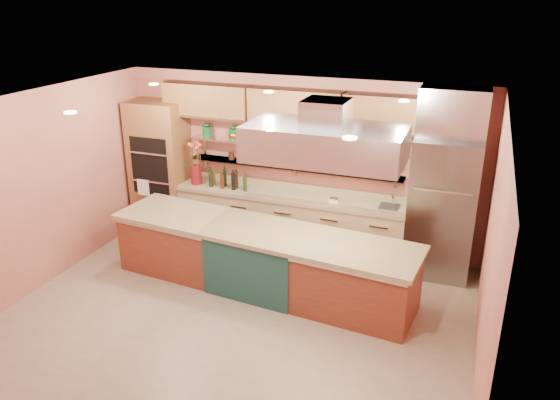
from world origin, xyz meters
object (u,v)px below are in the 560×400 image
at_px(flower_vase, 196,175).
at_px(green_canister, 255,136).
at_px(kitchen_scale, 334,199).
at_px(island, 261,259).
at_px(refrigerator, 442,209).
at_px(copper_kettle, 236,135).

relative_size(flower_vase, green_canister, 1.74).
distance_m(kitchen_scale, green_canister, 1.67).
xyz_separation_m(island, flower_vase, (-1.75, 1.36, 0.63)).
bearing_deg(flower_vase, refrigerator, -0.14).
relative_size(kitchen_scale, copper_kettle, 0.77).
bearing_deg(refrigerator, green_canister, 175.71).
bearing_deg(green_canister, kitchen_scale, -8.75).
height_order(refrigerator, green_canister, refrigerator).
bearing_deg(copper_kettle, island, -55.55).
bearing_deg(copper_kettle, green_canister, 0.00).
xyz_separation_m(island, green_canister, (-0.74, 1.58, 1.35)).
xyz_separation_m(kitchen_scale, copper_kettle, (-1.78, 0.22, 0.82)).
xyz_separation_m(refrigerator, kitchen_scale, (-1.63, 0.01, -0.08)).
distance_m(island, green_canister, 2.21).
xyz_separation_m(flower_vase, kitchen_scale, (2.44, 0.00, -0.12)).
bearing_deg(flower_vase, island, -37.85).
bearing_deg(flower_vase, green_canister, 12.24).
height_order(copper_kettle, green_canister, green_canister).
bearing_deg(kitchen_scale, green_canister, -169.81).
relative_size(refrigerator, flower_vase, 6.41).
distance_m(flower_vase, green_canister, 1.26).
bearing_deg(flower_vase, copper_kettle, 18.26).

